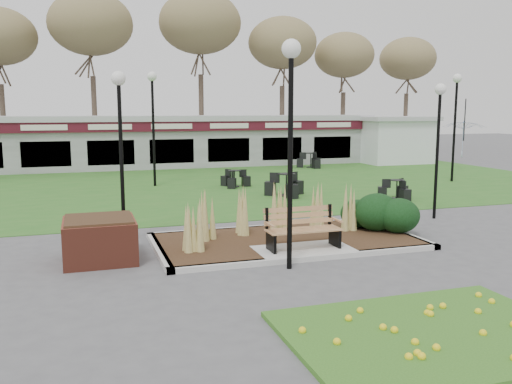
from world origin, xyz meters
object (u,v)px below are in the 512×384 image
object	(u,v)px
service_hut	(394,139)
bistro_set_b	(286,188)
brick_planter	(100,239)
bistro_set_c	(397,193)
lamp_post_near_left	(291,104)
lamp_post_mid_left	(120,119)
lamp_post_near_right	(439,121)
patio_umbrella	(464,139)
food_pavilion	(168,141)
lamp_post_far_right	(456,104)
park_bench	(302,228)
bistro_set_a	(235,181)
bistro_set_d	(311,163)
lamp_post_mid_right	(153,103)

from	to	relation	value
service_hut	bistro_set_b	bearing A→B (deg)	-137.40
brick_planter	bistro_set_c	distance (m)	11.74
lamp_post_near_left	lamp_post_mid_left	distance (m)	4.52
lamp_post_near_right	patio_umbrella	xyz separation A→B (m)	(9.21, 10.29, -1.21)
food_pavilion	lamp_post_mid_left	size ratio (longest dim) A/B	5.94
food_pavilion	lamp_post_far_right	world-z (taller)	lamp_post_far_right
bistro_set_c	park_bench	bearing A→B (deg)	-136.57
park_bench	bistro_set_b	size ratio (longest dim) A/B	1.06
lamp_post_mid_left	bistro_set_b	bearing A→B (deg)	40.57
lamp_post_mid_left	bistro_set_a	bearing A→B (deg)	58.32
lamp_post_near_left	bistro_set_c	size ratio (longest dim) A/B	3.50
lamp_post_near_right	park_bench	bearing A→B (deg)	-155.26
service_hut	patio_umbrella	bearing A→B (deg)	-78.27
park_bench	bistro_set_d	distance (m)	18.37
service_hut	lamp_post_near_right	world-z (taller)	lamp_post_near_right
service_hut	lamp_post_mid_left	bearing A→B (deg)	-138.13
lamp_post_mid_left	bistro_set_a	distance (m)	10.23
lamp_post_near_right	lamp_post_far_right	distance (m)	9.12
lamp_post_near_right	lamp_post_mid_right	world-z (taller)	lamp_post_mid_right
bistro_set_b	brick_planter	bearing A→B (deg)	-135.10
park_bench	brick_planter	xyz separation A→B (m)	(-4.40, 0.75, -0.11)
brick_planter	lamp_post_mid_left	xyz separation A→B (m)	(0.62, 1.51, 2.54)
brick_planter	food_pavilion	bearing A→B (deg)	76.94
brick_planter	patio_umbrella	size ratio (longest dim) A/B	0.55
service_hut	patio_umbrella	distance (m)	5.11
lamp_post_near_right	patio_umbrella	world-z (taller)	lamp_post_near_right
food_pavilion	bistro_set_d	world-z (taller)	food_pavilion
lamp_post_mid_right	bistro_set_a	world-z (taller)	lamp_post_mid_right
lamp_post_near_left	bistro_set_b	xyz separation A→B (m)	(3.32, 8.78, -3.05)
lamp_post_mid_right	bistro_set_c	distance (m)	10.55
food_pavilion	brick_planter	bearing A→B (deg)	-103.06
lamp_post_near_right	lamp_post_far_right	world-z (taller)	lamp_post_far_right
park_bench	bistro_set_b	xyz separation A→B (m)	(2.60, 7.73, -0.29)
bistro_set_a	food_pavilion	bearing A→B (deg)	98.72
food_pavilion	bistro_set_c	bearing A→B (deg)	-66.01
lamp_post_far_right	bistro_set_b	size ratio (longest dim) A/B	3.01
lamp_post_near_left	bistro_set_b	world-z (taller)	lamp_post_near_left
lamp_post_mid_right	lamp_post_far_right	distance (m)	13.30
brick_planter	service_hut	bearing A→B (deg)	43.52
bistro_set_d	patio_umbrella	world-z (taller)	patio_umbrella
lamp_post_near_right	bistro_set_b	size ratio (longest dim) A/B	2.50
park_bench	bistro_set_a	world-z (taller)	park_bench
brick_planter	bistro_set_d	distance (m)	19.97
lamp_post_mid_right	bistro_set_b	bearing A→B (deg)	-44.38
park_bench	lamp_post_far_right	size ratio (longest dim) A/B	0.35
service_hut	lamp_post_near_right	xyz separation A→B (m)	(-8.17, -15.29, 1.46)
park_bench	bistro_set_c	world-z (taller)	park_bench
service_hut	lamp_post_mid_left	distance (m)	23.26
bistro_set_a	bistro_set_c	bearing A→B (deg)	-45.12
lamp_post_near_left	lamp_post_mid_right	world-z (taller)	lamp_post_mid_right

